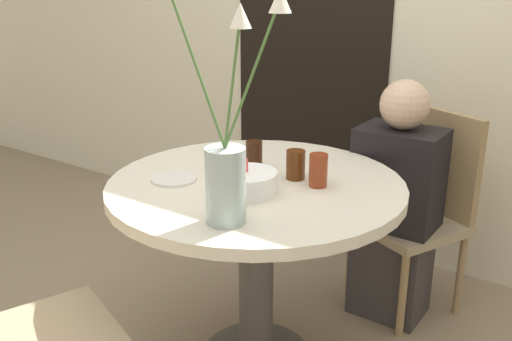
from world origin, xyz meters
The scene contains 12 objects.
wall_back centered at (0.00, 1.17, 1.30)m, with size 8.00×0.05×2.60m.
doorway_panel centered at (-0.44, 1.14, 1.02)m, with size 0.90×0.01×2.05m.
dining_table centered at (0.00, 0.00, 0.60)m, with size 1.05×1.05×0.75m.
chair_far_back centered at (0.36, 0.77, 0.49)m, with size 0.53×0.53×0.89m.
chair_right_flank centered at (-0.30, -0.79, 0.49)m, with size 0.51×0.51×0.89m.
birthday_cake centered at (0.04, -0.11, 0.79)m, with size 0.20×0.20×0.12m.
flower_vase centered at (0.13, -0.33, 0.96)m, with size 0.34×0.19×0.75m.
side_plate centered at (-0.25, -0.16, 0.75)m, with size 0.16×0.16×0.01m.
drink_glass_0 centered at (-0.08, 0.11, 0.80)m, with size 0.06×0.06×0.11m.
drink_glass_1 centered at (0.10, 0.10, 0.80)m, with size 0.07×0.07×0.10m.
drink_glass_2 centered at (0.20, 0.08, 0.81)m, with size 0.06×0.06×0.11m.
person_boy centered at (0.29, 0.62, 0.49)m, with size 0.34×0.24×1.05m.
Camera 1 is at (1.07, -1.54, 1.44)m, focal length 40.00 mm.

